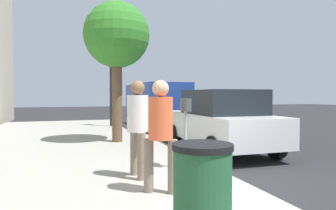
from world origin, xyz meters
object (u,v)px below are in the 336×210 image
parked_sedan_near (220,120)px  trash_bin (202,196)px  parked_van_far (155,103)px  pedestrian_bystander (161,127)px  street_tree (117,37)px  traffic_signal (113,75)px  parking_meter (185,118)px  pedestrian_at_meter (138,121)px

parked_sedan_near → trash_bin: parked_sedan_near is taller
parked_sedan_near → trash_bin: 5.96m
parked_van_far → pedestrian_bystander: bearing=164.3°
parked_sedan_near → street_tree: (1.79, 2.69, 2.56)m
street_tree → traffic_signal: 4.99m
parking_meter → trash_bin: size_ratio=1.40×
street_tree → trash_bin: size_ratio=4.36×
pedestrian_bystander → parked_sedan_near: 4.50m
pedestrian_bystander → trash_bin: pedestrian_bystander is taller
pedestrian_bystander → parked_sedan_near: bearing=-10.4°
parked_sedan_near → trash_bin: (-5.16, 2.98, -0.24)m
parking_meter → trash_bin: (-3.00, 1.03, -0.51)m
pedestrian_at_meter → parked_van_far: size_ratio=0.33×
street_tree → traffic_signal: bearing=-6.8°
trash_bin → parking_meter: bearing=-18.9°
parking_meter → pedestrian_bystander: size_ratio=0.83×
pedestrian_bystander → traffic_signal: bearing=25.0°
parking_meter → parked_sedan_near: (2.16, -1.95, -0.27)m
trash_bin → pedestrian_at_meter: bearing=0.6°
pedestrian_bystander → parked_van_far: size_ratio=0.33×
parked_van_far → parking_meter: bearing=167.7°
pedestrian_at_meter → trash_bin: (-2.65, -0.03, -0.51)m
traffic_signal → trash_bin: size_ratio=3.56×
pedestrian_at_meter → pedestrian_bystander: pedestrian_at_meter is taller
parking_meter → pedestrian_at_meter: 1.12m
parked_sedan_near → traffic_signal: 7.19m
pedestrian_at_meter → parked_van_far: (9.26, -3.01, 0.09)m
parking_meter → parked_sedan_near: size_ratio=0.32×
parked_van_far → trash_bin: size_ratio=5.15×
street_tree → traffic_signal: size_ratio=1.22×
traffic_signal → trash_bin: bearing=175.8°
parked_sedan_near → parking_meter: bearing=137.9°
pedestrian_bystander → trash_bin: bearing=-154.3°
pedestrian_bystander → parked_van_far: (10.20, -2.87, 0.12)m
pedestrian_at_meter → street_tree: 4.88m
traffic_signal → parked_sedan_near: bearing=-162.4°
parked_van_far → trash_bin: (-11.91, 2.98, -0.60)m
trash_bin → parked_van_far: bearing=-14.0°
parking_meter → street_tree: size_ratio=0.32×
pedestrian_bystander → parked_van_far: bearing=13.6°
pedestrian_bystander → parked_sedan_near: (3.45, -2.87, -0.25)m
parked_sedan_near → traffic_signal: (6.66, 2.11, 1.68)m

